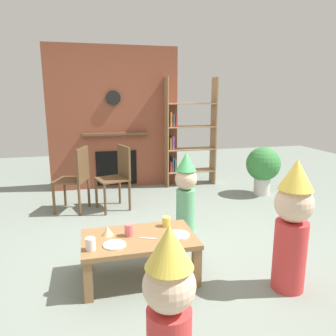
{
  "coord_description": "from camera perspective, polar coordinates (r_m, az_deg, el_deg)",
  "views": [
    {
      "loc": [
        -0.73,
        -3.09,
        1.59
      ],
      "look_at": [
        0.15,
        0.4,
        0.78
      ],
      "focal_mm": 34.73,
      "sensor_mm": 36.0,
      "label": 1
    }
  ],
  "objects": [
    {
      "name": "child_in_pink",
      "position": [
        2.84,
        20.99,
        -8.92
      ],
      "size": [
        0.31,
        0.31,
        1.11
      ],
      "rotation": [
        0.0,
        0.0,
        2.76
      ],
      "color": "#D13838",
      "rests_on": "ground_plane"
    },
    {
      "name": "bookshelf",
      "position": [
        5.79,
        3.3,
        5.57
      ],
      "size": [
        0.9,
        0.28,
        1.9
      ],
      "color": "#9E7A51",
      "rests_on": "ground_plane"
    },
    {
      "name": "dining_chair_left",
      "position": [
        4.65,
        -15.7,
        -1.27
      ],
      "size": [
        0.51,
        0.51,
        0.9
      ],
      "rotation": [
        0.0,
        0.0,
        2.79
      ],
      "color": "brown",
      "rests_on": "ground_plane"
    },
    {
      "name": "child_by_the_chairs",
      "position": [
        3.83,
        3.16,
        -3.89
      ],
      "size": [
        0.26,
        0.26,
        0.95
      ],
      "rotation": [
        0.0,
        0.0,
        -2.24
      ],
      "color": "#66B27F",
      "rests_on": "ground_plane"
    },
    {
      "name": "dining_chair_middle",
      "position": [
        4.64,
        -8.74,
        -0.95
      ],
      "size": [
        0.5,
        0.5,
        0.9
      ],
      "rotation": [
        0.0,
        0.0,
        3.43
      ],
      "color": "brown",
      "rests_on": "ground_plane"
    },
    {
      "name": "coffee_table",
      "position": [
        2.93,
        -5.08,
        -13.05
      ],
      "size": [
        0.98,
        0.6,
        0.38
      ],
      "color": "olive",
      "rests_on": "ground_plane"
    },
    {
      "name": "paper_plate_rear",
      "position": [
        2.92,
        1.8,
        -11.64
      ],
      "size": [
        0.2,
        0.2,
        0.01
      ],
      "primitive_type": "cylinder",
      "color": "white",
      "rests_on": "coffee_table"
    },
    {
      "name": "potted_plant_tall",
      "position": [
        5.47,
        16.34,
        0.3
      ],
      "size": [
        0.55,
        0.55,
        0.78
      ],
      "color": "beige",
      "rests_on": "ground_plane"
    },
    {
      "name": "child_with_cone_hat",
      "position": [
        1.8,
        0.21,
        -23.76
      ],
      "size": [
        0.27,
        0.27,
        0.98
      ],
      "rotation": [
        0.0,
        0.0,
        1.54
      ],
      "color": "#D13838",
      "rests_on": "ground_plane"
    },
    {
      "name": "paper_plate_front",
      "position": [
        2.78,
        -9.36,
        -13.15
      ],
      "size": [
        0.19,
        0.19,
        0.01
      ],
      "primitive_type": "cylinder",
      "color": "white",
      "rests_on": "coffee_table"
    },
    {
      "name": "table_fork",
      "position": [
        2.87,
        -3.49,
        -12.22
      ],
      "size": [
        0.15,
        0.07,
        0.01
      ],
      "primitive_type": "cube",
      "rotation": [
        0.0,
        0.0,
        2.76
      ],
      "color": "silver",
      "rests_on": "coffee_table"
    },
    {
      "name": "paper_cup_center",
      "position": [
        3.1,
        -0.3,
        -9.38
      ],
      "size": [
        0.08,
        0.08,
        0.09
      ],
      "primitive_type": "cylinder",
      "color": "#F2CC4C",
      "rests_on": "coffee_table"
    },
    {
      "name": "ground_plane",
      "position": [
        3.55,
        -0.79,
        -13.98
      ],
      "size": [
        12.0,
        12.0,
        0.0
      ],
      "primitive_type": "plane",
      "color": "gray"
    },
    {
      "name": "paper_cup_near_right",
      "position": [
        2.92,
        -6.86,
        -10.75
      ],
      "size": [
        0.08,
        0.08,
        0.11
      ],
      "primitive_type": "cylinder",
      "color": "#E5666B",
      "rests_on": "coffee_table"
    },
    {
      "name": "paper_cup_near_left",
      "position": [
        2.72,
        -13.45,
        -12.85
      ],
      "size": [
        0.08,
        0.08,
        0.1
      ],
      "primitive_type": "cylinder",
      "color": "silver",
      "rests_on": "coffee_table"
    },
    {
      "name": "brick_fireplace_feature",
      "position": [
        5.72,
        -9.4,
        8.47
      ],
      "size": [
        2.2,
        0.28,
        2.4
      ],
      "color": "brown",
      "rests_on": "ground_plane"
    },
    {
      "name": "birthday_cake_slice",
      "position": [
        2.96,
        -10.55,
        -10.8
      ],
      "size": [
        0.1,
        0.1,
        0.08
      ],
      "primitive_type": "cone",
      "color": "#EAC68C",
      "rests_on": "coffee_table"
    }
  ]
}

